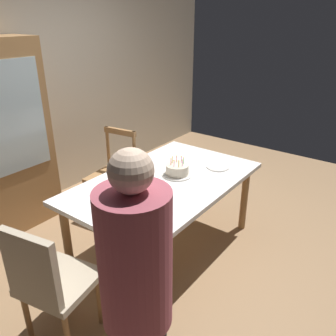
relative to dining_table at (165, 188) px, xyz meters
The scene contains 12 objects.
ground 0.66m from the dining_table, ahead, with size 6.40×6.40×0.00m, color #93704C.
back_wall 1.96m from the dining_table, 90.00° to the left, with size 6.40×0.10×2.60m, color beige.
dining_table is the anchor object (origin of this frame).
birthday_cake 0.20m from the dining_table, 10.52° to the right, with size 0.28×0.28×0.17m.
plate_near_celebrant 0.54m from the dining_table, 153.46° to the right, with size 0.22×0.22×0.01m, color white.
plate_far_side 0.27m from the dining_table, 110.00° to the left, with size 0.22×0.22×0.01m, color white.
plate_near_guest 0.58m from the dining_table, 24.60° to the right, with size 0.22×0.22×0.01m, color white.
fork_near_celebrant 0.69m from the dining_table, 158.40° to the right, with size 0.18×0.02×0.01m, color silver.
fork_far_side 0.36m from the dining_table, 134.57° to the left, with size 0.18×0.02×0.01m, color silver.
chair_spindle_back 0.90m from the dining_table, 77.43° to the left, with size 0.49×0.49×0.95m.
chair_upholstered 1.27m from the dining_table, behind, with size 0.52×0.52×0.95m.
person_celebrant 1.58m from the dining_table, 147.20° to the right, with size 0.32×0.32×1.63m.
Camera 1 is at (-2.17, -1.66, 2.08)m, focal length 36.82 mm.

